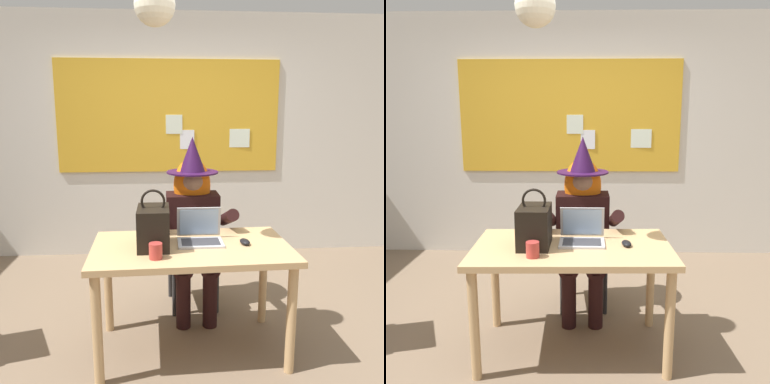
% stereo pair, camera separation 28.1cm
% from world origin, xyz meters
% --- Properties ---
extents(ground_plane, '(24.00, 24.00, 0.00)m').
position_xyz_m(ground_plane, '(0.00, 0.00, 0.00)').
color(ground_plane, '#75604C').
extents(wall_back_bulletin, '(6.67, 2.15, 2.64)m').
position_xyz_m(wall_back_bulletin, '(-0.00, 2.01, 1.33)').
color(wall_back_bulletin, silver).
rests_on(wall_back_bulletin, ground).
extents(desk_main, '(1.30, 0.77, 0.74)m').
position_xyz_m(desk_main, '(0.10, 0.04, 0.64)').
color(desk_main, tan).
rests_on(desk_main, ground).
extents(chair_at_desk, '(0.45, 0.45, 0.88)m').
position_xyz_m(chair_at_desk, '(0.15, 0.77, 0.49)').
color(chair_at_desk, '#2D3347').
rests_on(chair_at_desk, ground).
extents(person_costumed, '(0.59, 0.67, 1.41)m').
position_xyz_m(person_costumed, '(0.16, 0.65, 0.77)').
color(person_costumed, black).
rests_on(person_costumed, ground).
extents(laptop, '(0.30, 0.25, 0.22)m').
position_xyz_m(laptop, '(0.16, 0.12, 0.79)').
color(laptop, '#B7B7BC').
rests_on(laptop, desk_main).
extents(computer_mouse, '(0.07, 0.11, 0.03)m').
position_xyz_m(computer_mouse, '(0.45, 0.04, 0.76)').
color(computer_mouse, black).
rests_on(computer_mouse, desk_main).
extents(handbag, '(0.20, 0.30, 0.38)m').
position_xyz_m(handbag, '(-0.14, 0.03, 0.88)').
color(handbag, black).
rests_on(handbag, desk_main).
extents(coffee_mug, '(0.08, 0.08, 0.09)m').
position_xyz_m(coffee_mug, '(-0.13, -0.18, 0.79)').
color(coffee_mug, '#B23833').
rests_on(coffee_mug, desk_main).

